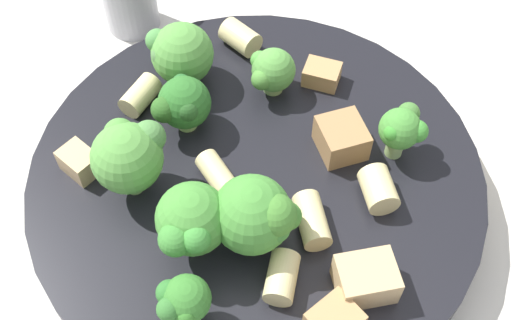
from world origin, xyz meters
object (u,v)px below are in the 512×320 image
at_px(broccoli_floret_2, 191,222).
at_px(rigatoni_2, 216,171).
at_px(broccoli_floret_6, 257,216).
at_px(chicken_chunk_3, 366,279).
at_px(broccoli_floret_0, 184,301).
at_px(broccoli_floret_3, 183,104).
at_px(pasta_bowl, 256,182).
at_px(chicken_chunk_1, 322,74).
at_px(broccoli_floret_4, 129,155).
at_px(broccoli_floret_5, 272,71).
at_px(broccoli_floret_7, 402,129).
at_px(rigatoni_5, 282,277).
at_px(rigatoni_0, 312,220).
at_px(chicken_chunk_0, 341,138).
at_px(broccoli_floret_1, 180,54).
at_px(rigatoni_3, 140,95).
at_px(rigatoni_1, 240,37).
at_px(rigatoni_4, 378,189).
at_px(chicken_chunk_4, 79,162).

height_order(broccoli_floret_2, rigatoni_2, broccoli_floret_2).
height_order(broccoli_floret_6, chicken_chunk_3, broccoli_floret_6).
relative_size(broccoli_floret_0, broccoli_floret_3, 0.99).
relative_size(pasta_bowl, broccoli_floret_2, 5.60).
height_order(broccoli_floret_2, chicken_chunk_1, broccoli_floret_2).
relative_size(broccoli_floret_2, rigatoni_2, 1.75).
distance_m(broccoli_floret_6, chicken_chunk_3, 0.06).
xyz_separation_m(pasta_bowl, broccoli_floret_0, (-0.07, 0.06, 0.03)).
distance_m(broccoli_floret_4, broccoli_floret_5, 0.10).
height_order(broccoli_floret_7, rigatoni_2, broccoli_floret_7).
relative_size(broccoli_floret_6, rigatoni_5, 1.90).
bearing_deg(broccoli_floret_4, rigatoni_0, -123.68).
bearing_deg(broccoli_floret_5, broccoli_floret_0, 146.04).
relative_size(broccoli_floret_0, broccoli_floret_5, 1.16).
xyz_separation_m(pasta_bowl, rigatoni_5, (-0.07, 0.01, 0.02)).
xyz_separation_m(pasta_bowl, chicken_chunk_0, (0.00, -0.05, 0.02)).
bearing_deg(broccoli_floret_1, chicken_chunk_3, -162.91).
height_order(pasta_bowl, rigatoni_3, rigatoni_3).
bearing_deg(rigatoni_2, rigatoni_3, 22.86).
height_order(broccoli_floret_1, broccoli_floret_3, broccoli_floret_1).
bearing_deg(rigatoni_0, chicken_chunk_0, -38.03).
distance_m(broccoli_floret_4, rigatoni_3, 0.06).
bearing_deg(pasta_bowl, rigatoni_0, -159.58).
xyz_separation_m(rigatoni_1, chicken_chunk_3, (-0.18, -0.01, 0.00)).
bearing_deg(rigatoni_0, rigatoni_5, 134.96).
bearing_deg(pasta_bowl, broccoli_floret_2, 129.49).
xyz_separation_m(rigatoni_1, chicken_chunk_0, (-0.09, -0.03, 0.00)).
xyz_separation_m(broccoli_floret_6, rigatoni_4, (0.01, -0.07, -0.02)).
relative_size(broccoli_floret_7, rigatoni_1, 1.40).
bearing_deg(broccoli_floret_6, chicken_chunk_1, -37.62).
distance_m(rigatoni_1, chicken_chunk_3, 0.18).
bearing_deg(pasta_bowl, chicken_chunk_3, -160.94).
xyz_separation_m(rigatoni_5, chicken_chunk_3, (-0.01, -0.04, 0.00)).
height_order(broccoli_floret_2, rigatoni_1, broccoli_floret_2).
distance_m(broccoli_floret_1, rigatoni_2, 0.08).
height_order(broccoli_floret_4, rigatoni_3, broccoli_floret_4).
bearing_deg(broccoli_floret_1, rigatoni_5, -175.37).
distance_m(rigatoni_5, chicken_chunk_3, 0.04).
bearing_deg(rigatoni_3, chicken_chunk_3, -152.47).
bearing_deg(rigatoni_1, broccoli_floret_5, -170.54).
distance_m(broccoli_floret_0, chicken_chunk_3, 0.09).
height_order(broccoli_floret_0, rigatoni_0, broccoli_floret_0).
distance_m(broccoli_floret_0, broccoli_floret_4, 0.08).
height_order(pasta_bowl, chicken_chunk_4, chicken_chunk_4).
relative_size(rigatoni_4, chicken_chunk_1, 1.06).
bearing_deg(chicken_chunk_1, broccoli_floret_2, 130.38).
relative_size(pasta_bowl, chicken_chunk_3, 8.96).
xyz_separation_m(broccoli_floret_6, chicken_chunk_1, (0.09, -0.07, -0.02)).
bearing_deg(broccoli_floret_7, rigatoni_5, 122.51).
bearing_deg(chicken_chunk_1, rigatoni_3, 81.35).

